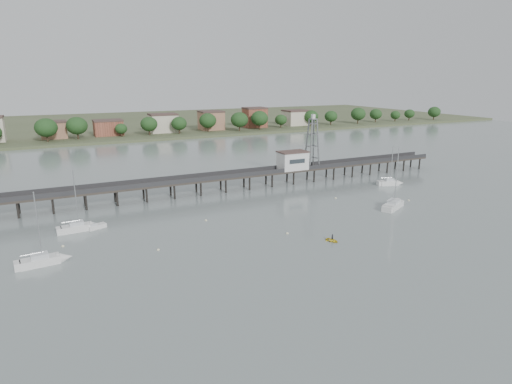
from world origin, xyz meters
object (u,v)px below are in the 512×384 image
(white_tender, at_px, (96,227))
(lattice_tower, at_px, (312,143))
(sailboat_e, at_px, (392,183))
(sailboat_b, at_px, (84,227))
(yellow_dinghy, at_px, (332,241))
(sailboat_d, at_px, (396,204))
(sailboat_a, at_px, (48,260))
(pier, at_px, (211,179))

(white_tender, bearing_deg, lattice_tower, -6.04)
(sailboat_e, xyz_separation_m, sailboat_b, (-82.42, -1.28, -0.01))
(sailboat_b, bearing_deg, yellow_dinghy, -37.40)
(sailboat_e, distance_m, sailboat_d, 21.61)
(sailboat_b, height_order, yellow_dinghy, sailboat_b)
(sailboat_b, bearing_deg, sailboat_a, -118.74)
(white_tender, bearing_deg, yellow_dinghy, -54.91)
(white_tender, bearing_deg, sailboat_a, -142.74)
(sailboat_a, relative_size, yellow_dinghy, 4.94)
(sailboat_d, relative_size, white_tender, 3.89)
(sailboat_e, distance_m, white_tender, 80.06)
(sailboat_b, height_order, white_tender, sailboat_b)
(sailboat_b, xyz_separation_m, yellow_dinghy, (41.50, -26.87, -0.64))
(lattice_tower, bearing_deg, yellow_dinghy, -118.29)
(pier, relative_size, sailboat_a, 11.46)
(sailboat_d, xyz_separation_m, white_tender, (-65.90, 14.78, -0.20))
(sailboat_b, relative_size, sailboat_a, 1.00)
(sailboat_e, xyz_separation_m, yellow_dinghy, (-40.92, -28.15, -0.65))
(lattice_tower, distance_m, sailboat_b, 67.34)
(pier, bearing_deg, white_tender, -152.07)
(lattice_tower, bearing_deg, sailboat_b, -166.09)
(sailboat_d, relative_size, sailboat_a, 1.17)
(lattice_tower, relative_size, sailboat_e, 1.32)
(pier, height_order, sailboat_d, sailboat_d)
(sailboat_d, xyz_separation_m, sailboat_a, (-74.83, 0.49, 0.01))
(sailboat_e, bearing_deg, sailboat_a, -152.81)
(pier, height_order, lattice_tower, lattice_tower)
(pier, height_order, sailboat_e, sailboat_e)
(sailboat_d, distance_m, sailboat_a, 74.84)
(pier, relative_size, sailboat_b, 11.43)
(sailboat_b, relative_size, white_tender, 3.34)
(sailboat_b, distance_m, sailboat_d, 69.91)
(pier, relative_size, white_tender, 38.23)
(yellow_dinghy, bearing_deg, sailboat_d, 7.10)
(sailboat_b, bearing_deg, sailboat_d, -16.91)
(sailboat_a, xyz_separation_m, yellow_dinghy, (48.06, -12.31, -0.64))
(lattice_tower, height_order, white_tender, lattice_tower)
(sailboat_a, relative_size, white_tender, 3.33)
(pier, xyz_separation_m, white_tender, (-30.69, -16.27, -3.36))
(lattice_tower, height_order, yellow_dinghy, lattice_tower)
(sailboat_e, bearing_deg, sailboat_b, -162.01)
(pier, xyz_separation_m, yellow_dinghy, (8.43, -42.87, -3.79))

